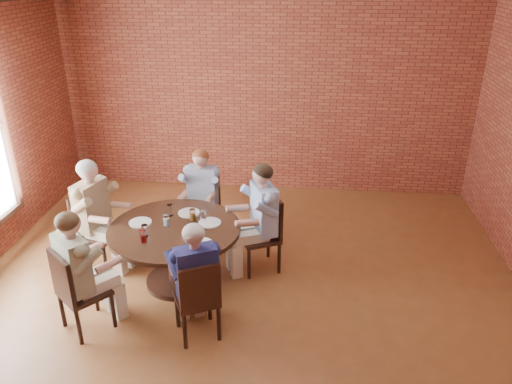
# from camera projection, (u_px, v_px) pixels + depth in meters

# --- Properties ---
(floor) EXTENTS (7.00, 7.00, 0.00)m
(floor) POSITION_uv_depth(u_px,v_px,m) (238.00, 319.00, 5.36)
(floor) COLOR brown
(floor) RESTS_ON ground
(wall_back) EXTENTS (7.00, 0.00, 7.00)m
(wall_back) POSITION_uv_depth(u_px,v_px,m) (266.00, 88.00, 7.81)
(wall_back) COLOR brown
(wall_back) RESTS_ON ground
(dining_table) EXTENTS (1.51, 1.51, 0.75)m
(dining_table) POSITION_uv_depth(u_px,v_px,m) (176.00, 244.00, 5.75)
(dining_table) COLOR black
(dining_table) RESTS_ON floor
(chair_a) EXTENTS (0.59, 0.59, 0.96)m
(chair_a) POSITION_uv_depth(u_px,v_px,m) (266.00, 230.00, 6.08)
(chair_a) COLOR black
(chair_a) RESTS_ON floor
(diner_a) EXTENTS (0.85, 0.79, 1.38)m
(diner_a) POSITION_uv_depth(u_px,v_px,m) (259.00, 219.00, 5.98)
(diner_a) COLOR #4469B2
(diner_a) RESTS_ON floor
(chair_b) EXTENTS (0.45, 0.45, 0.92)m
(chair_b) POSITION_uv_depth(u_px,v_px,m) (204.00, 204.00, 6.77)
(chair_b) COLOR black
(chair_b) RESTS_ON floor
(diner_b) EXTENTS (0.56, 0.67, 1.30)m
(diner_b) POSITION_uv_depth(u_px,v_px,m) (202.00, 197.00, 6.63)
(diner_b) COLOR #8590AA
(diner_b) RESTS_ON floor
(chair_c) EXTENTS (0.57, 0.57, 0.97)m
(chair_c) POSITION_uv_depth(u_px,v_px,m) (93.00, 226.00, 6.15)
(chair_c) COLOR black
(chair_c) RESTS_ON floor
(diner_c) EXTENTS (0.83, 0.74, 1.40)m
(diner_c) POSITION_uv_depth(u_px,v_px,m) (97.00, 215.00, 6.05)
(diner_c) COLOR brown
(diner_c) RESTS_ON floor
(chair_d) EXTENTS (0.62, 0.62, 0.95)m
(chair_d) POSITION_uv_depth(u_px,v_px,m) (75.00, 289.00, 4.99)
(chair_d) COLOR black
(chair_d) RESTS_ON floor
(diner_d) EXTENTS (0.84, 0.86, 1.35)m
(diner_d) POSITION_uv_depth(u_px,v_px,m) (81.00, 272.00, 4.97)
(diner_d) COLOR tan
(diner_d) RESTS_ON floor
(chair_e) EXTENTS (0.54, 0.54, 0.91)m
(chair_e) POSITION_uv_depth(u_px,v_px,m) (198.00, 298.00, 4.88)
(chair_e) COLOR black
(chair_e) RESTS_ON floor
(diner_e) EXTENTS (0.72, 0.78, 1.29)m
(diner_e) POSITION_uv_depth(u_px,v_px,m) (196.00, 281.00, 4.89)
(diner_e) COLOR #1B1E4E
(diner_e) RESTS_ON floor
(plate_a) EXTENTS (0.26, 0.26, 0.01)m
(plate_a) POSITION_uv_depth(u_px,v_px,m) (210.00, 223.00, 5.75)
(plate_a) COLOR white
(plate_a) RESTS_ON dining_table
(plate_b) EXTENTS (0.26, 0.26, 0.01)m
(plate_b) POSITION_uv_depth(u_px,v_px,m) (189.00, 213.00, 5.97)
(plate_b) COLOR white
(plate_b) RESTS_ON dining_table
(plate_c) EXTENTS (0.26, 0.26, 0.01)m
(plate_c) POSITION_uv_depth(u_px,v_px,m) (140.00, 222.00, 5.75)
(plate_c) COLOR white
(plate_c) RESTS_ON dining_table
(plate_d) EXTENTS (0.26, 0.26, 0.01)m
(plate_d) POSITION_uv_depth(u_px,v_px,m) (201.00, 244.00, 5.31)
(plate_d) COLOR white
(plate_d) RESTS_ON dining_table
(glass_a) EXTENTS (0.07, 0.07, 0.14)m
(glass_a) POSITION_uv_depth(u_px,v_px,m) (203.00, 216.00, 5.75)
(glass_a) COLOR white
(glass_a) RESTS_ON dining_table
(glass_b) EXTENTS (0.07, 0.07, 0.14)m
(glass_b) POSITION_uv_depth(u_px,v_px,m) (193.00, 215.00, 5.79)
(glass_b) COLOR white
(glass_b) RESTS_ON dining_table
(glass_c) EXTENTS (0.07, 0.07, 0.14)m
(glass_c) POSITION_uv_depth(u_px,v_px,m) (170.00, 210.00, 5.90)
(glass_c) COLOR white
(glass_c) RESTS_ON dining_table
(glass_d) EXTENTS (0.07, 0.07, 0.14)m
(glass_d) POSITION_uv_depth(u_px,v_px,m) (166.00, 220.00, 5.67)
(glass_d) COLOR white
(glass_d) RESTS_ON dining_table
(glass_e) EXTENTS (0.07, 0.07, 0.14)m
(glass_e) POSITION_uv_depth(u_px,v_px,m) (145.00, 231.00, 5.45)
(glass_e) COLOR white
(glass_e) RESTS_ON dining_table
(glass_f) EXTENTS (0.07, 0.07, 0.14)m
(glass_f) POSITION_uv_depth(u_px,v_px,m) (143.00, 236.00, 5.33)
(glass_f) COLOR white
(glass_f) RESTS_ON dining_table
(smartphone) EXTENTS (0.09, 0.14, 0.01)m
(smartphone) POSITION_uv_depth(u_px,v_px,m) (199.00, 245.00, 5.29)
(smartphone) COLOR black
(smartphone) RESTS_ON dining_table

